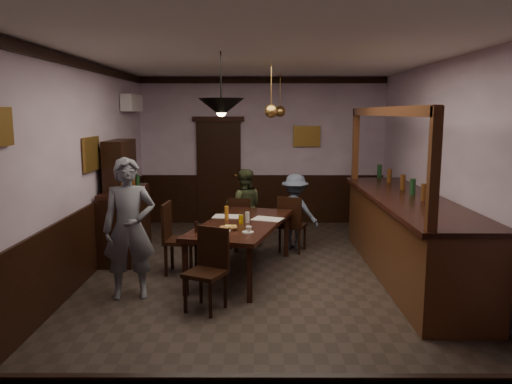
{
  "coord_description": "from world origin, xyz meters",
  "views": [
    {
      "loc": [
        -0.11,
        -6.25,
        2.28
      ],
      "look_at": [
        -0.13,
        0.82,
        1.15
      ],
      "focal_mm": 35.0,
      "sensor_mm": 36.0,
      "label": 1
    }
  ],
  "objects_px": {
    "dining_table": "(242,227)",
    "person_seated_right": "(295,211)",
    "chair_near": "(209,265)",
    "sideboard": "(124,211)",
    "chair_far_right": "(291,222)",
    "pendant_brass_mid": "(271,111)",
    "chair_far_left": "(240,220)",
    "bar_counter": "(407,234)",
    "person_seated_left": "(244,207)",
    "chair_side": "(175,235)",
    "soda_can": "(241,219)",
    "pendant_brass_far": "(280,111)",
    "person_standing": "(129,229)",
    "pendant_iron": "(221,108)",
    "coffee_cup": "(249,229)"
  },
  "relations": [
    {
      "from": "dining_table",
      "to": "person_seated_right",
      "type": "height_order",
      "value": "person_seated_right"
    },
    {
      "from": "chair_near",
      "to": "sideboard",
      "type": "relative_size",
      "value": 0.51
    },
    {
      "from": "chair_far_right",
      "to": "pendant_brass_mid",
      "type": "bearing_deg",
      "value": 67.83
    },
    {
      "from": "dining_table",
      "to": "person_seated_right",
      "type": "relative_size",
      "value": 1.89
    },
    {
      "from": "chair_far_left",
      "to": "bar_counter",
      "type": "xyz_separation_m",
      "value": [
        2.39,
        -1.42,
        0.12
      ]
    },
    {
      "from": "chair_far_right",
      "to": "person_seated_left",
      "type": "bearing_deg",
      "value": -11.8
    },
    {
      "from": "chair_side",
      "to": "bar_counter",
      "type": "bearing_deg",
      "value": -87.61
    },
    {
      "from": "person_seated_right",
      "to": "person_seated_left",
      "type": "bearing_deg",
      "value": 13.65
    },
    {
      "from": "soda_can",
      "to": "person_seated_right",
      "type": "bearing_deg",
      "value": 59.19
    },
    {
      "from": "person_seated_right",
      "to": "sideboard",
      "type": "height_order",
      "value": "sideboard"
    },
    {
      "from": "person_seated_left",
      "to": "person_seated_right",
      "type": "height_order",
      "value": "person_seated_left"
    },
    {
      "from": "chair_far_right",
      "to": "person_seated_right",
      "type": "xyz_separation_m",
      "value": [
        0.08,
        0.26,
        0.12
      ]
    },
    {
      "from": "chair_far_right",
      "to": "sideboard",
      "type": "height_order",
      "value": "sideboard"
    },
    {
      "from": "person_seated_right",
      "to": "pendant_brass_far",
      "type": "xyz_separation_m",
      "value": [
        -0.23,
        0.83,
        1.67
      ]
    },
    {
      "from": "pendant_brass_mid",
      "to": "chair_side",
      "type": "bearing_deg",
      "value": -153.38
    },
    {
      "from": "person_standing",
      "to": "person_seated_left",
      "type": "relative_size",
      "value": 1.32
    },
    {
      "from": "dining_table",
      "to": "chair_side",
      "type": "relative_size",
      "value": 2.35
    },
    {
      "from": "chair_side",
      "to": "chair_far_left",
      "type": "bearing_deg",
      "value": -29.78
    },
    {
      "from": "person_standing",
      "to": "pendant_iron",
      "type": "relative_size",
      "value": 2.26
    },
    {
      "from": "soda_can",
      "to": "chair_side",
      "type": "bearing_deg",
      "value": 172.35
    },
    {
      "from": "pendant_brass_mid",
      "to": "sideboard",
      "type": "bearing_deg",
      "value": 177.2
    },
    {
      "from": "pendant_brass_mid",
      "to": "pendant_brass_far",
      "type": "xyz_separation_m",
      "value": [
        0.2,
        1.46,
        0.0
      ]
    },
    {
      "from": "chair_far_left",
      "to": "chair_far_right",
      "type": "height_order",
      "value": "chair_far_right"
    },
    {
      "from": "person_seated_left",
      "to": "chair_far_left",
      "type": "bearing_deg",
      "value": 75.72
    },
    {
      "from": "chair_far_right",
      "to": "chair_far_left",
      "type": "bearing_deg",
      "value": 5.04
    },
    {
      "from": "chair_near",
      "to": "soda_can",
      "type": "height_order",
      "value": "chair_near"
    },
    {
      "from": "chair_near",
      "to": "coffee_cup",
      "type": "xyz_separation_m",
      "value": [
        0.46,
        0.65,
        0.28
      ]
    },
    {
      "from": "person_standing",
      "to": "coffee_cup",
      "type": "distance_m",
      "value": 1.49
    },
    {
      "from": "pendant_iron",
      "to": "person_standing",
      "type": "bearing_deg",
      "value": -172.61
    },
    {
      "from": "coffee_cup",
      "to": "pendant_iron",
      "type": "xyz_separation_m",
      "value": [
        -0.33,
        -0.14,
        1.54
      ]
    },
    {
      "from": "chair_side",
      "to": "soda_can",
      "type": "distance_m",
      "value": 0.99
    },
    {
      "from": "sideboard",
      "to": "dining_table",
      "type": "bearing_deg",
      "value": -24.3
    },
    {
      "from": "chair_far_left",
      "to": "chair_near",
      "type": "height_order",
      "value": "chair_near"
    },
    {
      "from": "coffee_cup",
      "to": "chair_side",
      "type": "bearing_deg",
      "value": 163.49
    },
    {
      "from": "person_standing",
      "to": "pendant_brass_mid",
      "type": "xyz_separation_m",
      "value": [
        1.78,
        1.65,
        1.42
      ]
    },
    {
      "from": "person_seated_right",
      "to": "pendant_brass_far",
      "type": "height_order",
      "value": "pendant_brass_far"
    },
    {
      "from": "chair_far_left",
      "to": "person_seated_left",
      "type": "relative_size",
      "value": 0.66
    },
    {
      "from": "chair_far_right",
      "to": "chair_side",
      "type": "distance_m",
      "value": 2.03
    },
    {
      "from": "person_seated_left",
      "to": "coffee_cup",
      "type": "bearing_deg",
      "value": 91.69
    },
    {
      "from": "bar_counter",
      "to": "pendant_brass_mid",
      "type": "height_order",
      "value": "pendant_brass_mid"
    },
    {
      "from": "person_seated_left",
      "to": "pendant_brass_mid",
      "type": "distance_m",
      "value": 1.91
    },
    {
      "from": "coffee_cup",
      "to": "pendant_iron",
      "type": "height_order",
      "value": "pendant_iron"
    },
    {
      "from": "chair_near",
      "to": "chair_far_left",
      "type": "bearing_deg",
      "value": 109.85
    },
    {
      "from": "person_standing",
      "to": "person_seated_right",
      "type": "relative_size",
      "value": 1.38
    },
    {
      "from": "person_standing",
      "to": "person_seated_right",
      "type": "bearing_deg",
      "value": 35.25
    },
    {
      "from": "chair_far_right",
      "to": "coffee_cup",
      "type": "xyz_separation_m",
      "value": [
        -0.66,
        -1.73,
        0.29
      ]
    },
    {
      "from": "chair_far_left",
      "to": "chair_side",
      "type": "distance_m",
      "value": 1.58
    },
    {
      "from": "person_standing",
      "to": "pendant_iron",
      "type": "bearing_deg",
      "value": -3.38
    },
    {
      "from": "chair_far_left",
      "to": "chair_side",
      "type": "relative_size",
      "value": 0.86
    },
    {
      "from": "soda_can",
      "to": "pendant_brass_far",
      "type": "xyz_separation_m",
      "value": [
        0.64,
        2.28,
        1.49
      ]
    }
  ]
}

